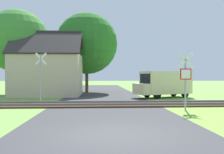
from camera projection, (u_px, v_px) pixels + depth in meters
The scene contains 9 objects.
ground_plane at pixel (112, 135), 7.92m from camera, with size 160.00×160.00×0.00m, color #6B9942.
road_asphalt at pixel (109, 123), 9.91m from camera, with size 6.82×80.00×0.01m, color #38383A.
rail_track at pixel (105, 104), 15.83m from camera, with size 60.00×2.60×0.22m.
stop_sign_near at pixel (186, 77), 13.54m from camera, with size 0.88×0.17×3.17m.
crossing_sign_far at pixel (41, 74), 17.70m from camera, with size 0.86×0.22×3.53m.
house at pixel (48, 73), 23.56m from camera, with size 6.48×5.52×6.15m.
tree_left at pixel (17, 41), 25.17m from camera, with size 6.32×6.32×8.55m.
tree_center at pixel (87, 44), 28.57m from camera, with size 7.02×7.02×9.08m.
mail_truck at pixel (164, 83), 21.44m from camera, with size 5.24×3.49×2.24m.
Camera 1 is at (-0.45, -7.89, 1.90)m, focal length 40.00 mm.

